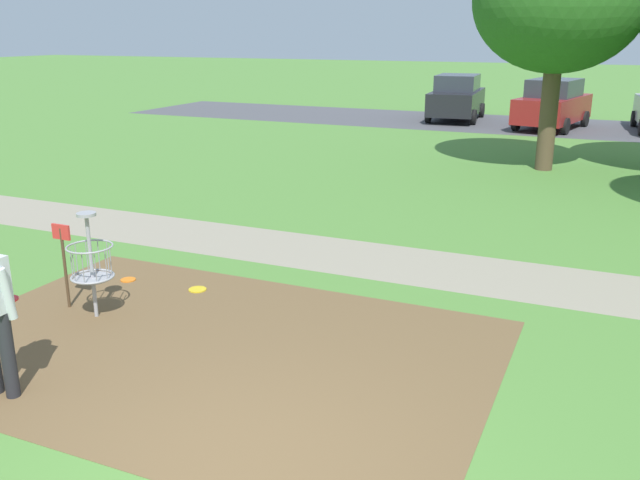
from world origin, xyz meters
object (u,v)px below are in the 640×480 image
Objects in this scene: frisbee_by_tee at (128,280)px; frisbee_far_left at (198,290)px; disc_golf_basket at (88,260)px; parked_car_center_left at (553,104)px; tree_near_left at (560,0)px; parked_car_leftmost at (457,98)px.

frisbee_far_left is (1.17, 0.08, 0.00)m from frisbee_by_tee.
disc_golf_basket is 0.31× the size of parked_car_center_left.
disc_golf_basket is 5.47× the size of frisbee_far_left.
tree_near_left reaches higher than disc_golf_basket.
frisbee_far_left is at bearing -97.93° from parked_car_center_left.
parked_car_leftmost is (-0.00, 20.95, 0.91)m from frisbee_by_tee.
parked_car_leftmost is at bearing 91.13° from disc_golf_basket.
frisbee_by_tee is at bearing -176.04° from frisbee_far_left.
frisbee_far_left is at bearing 60.85° from disc_golf_basket.
disc_golf_basket is 1.50m from frisbee_by_tee.
frisbee_by_tee is at bearing -89.99° from parked_car_leftmost.
frisbee_by_tee and frisbee_far_left have the same top height.
tree_near_left is (4.61, 11.36, 4.28)m from frisbee_by_tee.
disc_golf_basket is 13.73m from tree_near_left.
frisbee_by_tee is at bearing 109.51° from disc_golf_basket.
frisbee_by_tee is (-0.44, 1.23, -0.74)m from disc_golf_basket.
frisbee_by_tee is at bearing -101.18° from parked_car_center_left.
frisbee_far_left is (0.73, 1.31, -0.74)m from disc_golf_basket.
parked_car_leftmost is (-0.44, 22.18, 0.17)m from disc_golf_basket.
tree_near_left is at bearing 67.91° from frisbee_by_tee.
frisbee_by_tee is 0.05× the size of parked_car_center_left.
frisbee_far_left is at bearing -86.79° from parked_car_leftmost.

